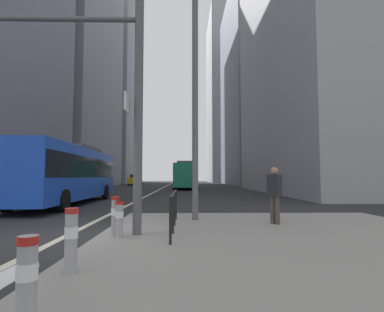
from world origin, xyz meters
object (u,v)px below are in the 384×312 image
city_bus_red_receding (185,174)px  car_receding_near (182,179)px  street_lamp_post (195,66)px  bollard_back (115,214)px  car_oncoming_mid (135,180)px  traffic_signal_gantry (59,75)px  bollard_left (71,237)px  city_bus_blue_oncoming (68,172)px  bollard_front (27,277)px  bollard_right (119,217)px  pedestrian_waiting (275,192)px

city_bus_red_receding → car_receding_near: size_ratio=2.40×
street_lamp_post → bollard_back: (-1.98, -2.76, -4.62)m
car_oncoming_mid → car_receding_near: (7.96, 13.98, -0.00)m
traffic_signal_gantry → car_receding_near: bearing=87.7°
traffic_signal_gantry → bollard_left: (1.48, -2.97, -3.43)m
city_bus_blue_oncoming → car_receding_near: bearing=83.4°
bollard_front → car_oncoming_mid: bearing=98.1°
bollard_right → pedestrian_waiting: pedestrian_waiting is taller
city_bus_blue_oncoming → street_lamp_post: 10.70m
city_bus_red_receding → car_receding_near: bearing=91.4°
car_oncoming_mid → bollard_back: (7.07, -46.57, -0.32)m
city_bus_blue_oncoming → city_bus_red_receding: bearing=73.2°
car_receding_near → city_bus_blue_oncoming: bearing=-96.6°
street_lamp_post → bollard_left: 7.44m
street_lamp_post → bollard_front: size_ratio=9.37×
car_oncoming_mid → pedestrian_waiting: (11.40, -44.74, 0.10)m
street_lamp_post → bollard_left: street_lamp_post is taller
bollard_front → bollard_left: bollard_left is taller
city_bus_red_receding → pedestrian_waiting: 30.18m
traffic_signal_gantry → car_oncoming_mid: bearing=96.9°
car_oncoming_mid → bollard_back: size_ratio=4.95×
car_oncoming_mid → street_lamp_post: (9.05, -43.82, 4.29)m
bollard_left → city_bus_red_receding: bearing=87.3°
bollard_front → bollard_back: (-0.19, 4.42, 0.04)m
bollard_front → bollard_back: 4.42m
city_bus_red_receding → street_lamp_post: size_ratio=1.36×
bollard_back → pedestrian_waiting: pedestrian_waiting is taller
city_bus_red_receding → traffic_signal_gantry: 31.87m
city_bus_red_receding → bollard_right: 32.04m
traffic_signal_gantry → street_lamp_post: (3.48, 2.51, 1.18)m
city_bus_red_receding → street_lamp_post: (0.38, -29.13, 3.45)m
city_bus_blue_oncoming → street_lamp_post: bearing=-46.7°
car_receding_near → street_lamp_post: street_lamp_post is taller
city_bus_red_receding → bollard_right: bearing=-92.6°
street_lamp_post → bollard_front: (-1.78, -7.17, -4.66)m
traffic_signal_gantry → bollard_front: bearing=-70.0°
car_oncoming_mid → bollard_back: 47.11m
car_oncoming_mid → pedestrian_waiting: bearing=-75.7°
city_bus_blue_oncoming → bollard_left: 13.83m
city_bus_blue_oncoming → city_bus_red_receding: 22.72m
city_bus_blue_oncoming → bollard_right: (5.08, -10.23, -1.22)m
city_bus_blue_oncoming → bollard_right: city_bus_blue_oncoming is taller
bollard_back → pedestrian_waiting: (4.33, 1.83, 0.42)m
bollard_front → bollard_right: bearing=91.0°
car_receding_near → bollard_front: bearing=-90.6°
city_bus_red_receding → car_oncoming_mid: bearing=120.5°
car_receding_near → bollard_front: (-0.69, -64.97, -0.36)m
city_bus_blue_oncoming → car_receding_near: 50.76m
city_bus_red_receding → bollard_right: size_ratio=13.03×
car_oncoming_mid → car_receding_near: same height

